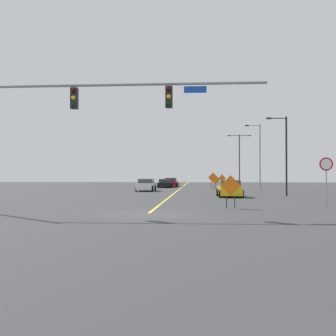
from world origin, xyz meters
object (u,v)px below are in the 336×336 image
at_px(construction_sign_median_near, 231,187).
at_px(car_red_near, 171,182).
at_px(traffic_signal_assembly, 78,109).
at_px(stop_sign, 326,172).
at_px(construction_sign_right_shoulder, 216,181).
at_px(construction_sign_left_shoulder, 222,179).
at_px(street_lamp_near_right, 259,154).
at_px(street_lamp_far_left, 239,156).
at_px(car_black_passing, 165,183).
at_px(car_yellow_approaching, 229,189).
at_px(car_white_distant, 146,185).
at_px(street_lamp_mid_left, 285,152).
at_px(construction_sign_right_lane, 213,178).

distance_m(construction_sign_median_near, car_red_near, 41.09).
bearing_deg(traffic_signal_assembly, construction_sign_median_near, 22.82).
bearing_deg(traffic_signal_assembly, stop_sign, 16.77).
xyz_separation_m(construction_sign_right_shoulder, construction_sign_left_shoulder, (1.19, 7.36, 0.13)).
distance_m(stop_sign, construction_sign_left_shoulder, 35.83).
distance_m(street_lamp_near_right, street_lamp_far_left, 16.31).
relative_size(car_black_passing, car_yellow_approaching, 1.13).
relative_size(stop_sign, car_yellow_approaching, 0.70).
relative_size(stop_sign, construction_sign_left_shoulder, 1.50).
distance_m(street_lamp_near_right, car_white_distant, 14.50).
height_order(stop_sign, car_yellow_approaching, stop_sign).
height_order(street_lamp_near_right, construction_sign_median_near, street_lamp_near_right).
bearing_deg(construction_sign_median_near, street_lamp_far_left, 83.76).
distance_m(street_lamp_mid_left, street_lamp_near_right, 13.88).
distance_m(street_lamp_near_right, car_black_passing, 15.18).
height_order(construction_sign_right_lane, car_black_passing, construction_sign_right_lane).
bearing_deg(car_white_distant, construction_sign_left_shoulder, 54.18).
relative_size(car_red_near, car_yellow_approaching, 1.12).
xyz_separation_m(stop_sign, car_white_distant, (-13.21, 22.68, -1.36)).
height_order(traffic_signal_assembly, car_white_distant, traffic_signal_assembly).
distance_m(street_lamp_mid_left, construction_sign_left_shoulder, 23.03).
distance_m(construction_sign_right_shoulder, construction_sign_left_shoulder, 7.46).
xyz_separation_m(street_lamp_near_right, construction_sign_left_shoulder, (-3.99, 8.61, -3.20)).
bearing_deg(stop_sign, car_yellow_approaching, 112.42).
bearing_deg(street_lamp_near_right, construction_sign_median_near, -101.35).
relative_size(stop_sign, street_lamp_far_left, 0.35).
bearing_deg(construction_sign_right_lane, car_yellow_approaching, -88.11).
bearing_deg(street_lamp_far_left, street_lamp_near_right, -87.36).
height_order(street_lamp_mid_left, construction_sign_median_near, street_lamp_mid_left).
distance_m(construction_sign_right_shoulder, car_red_near, 13.34).
relative_size(construction_sign_median_near, construction_sign_right_lane, 0.87).
xyz_separation_m(construction_sign_right_shoulder, car_yellow_approaching, (0.44, -17.03, -0.44)).
distance_m(construction_sign_right_lane, car_red_near, 10.64).
bearing_deg(car_black_passing, car_red_near, 83.07).
height_order(street_lamp_mid_left, street_lamp_near_right, street_lamp_near_right).
relative_size(street_lamp_far_left, construction_sign_left_shoulder, 4.34).
height_order(street_lamp_near_right, street_lamp_far_left, street_lamp_far_left).
xyz_separation_m(construction_sign_right_shoulder, car_white_distant, (-8.14, -5.56, -0.44)).
distance_m(construction_sign_right_lane, car_yellow_approaching, 20.11).
relative_size(street_lamp_far_left, car_black_passing, 1.79).
relative_size(street_lamp_near_right, street_lamp_far_left, 0.96).
bearing_deg(traffic_signal_assembly, car_yellow_approaching, 60.47).
relative_size(street_lamp_near_right, construction_sign_right_lane, 3.73).
distance_m(stop_sign, street_lamp_far_left, 43.38).
distance_m(car_red_near, car_white_distant, 17.33).
bearing_deg(construction_sign_median_near, stop_sign, 7.46).
relative_size(street_lamp_far_left, car_yellow_approaching, 2.01).
relative_size(stop_sign, car_black_passing, 0.62).
xyz_separation_m(stop_sign, street_lamp_near_right, (0.11, 27.00, 2.40)).
height_order(car_black_passing, car_white_distant, car_white_distant).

